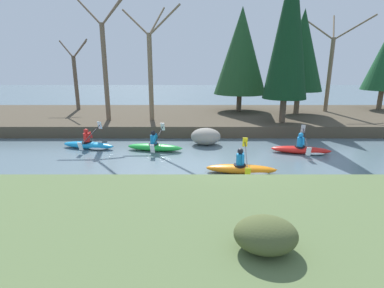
# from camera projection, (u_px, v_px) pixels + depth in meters

# --- Properties ---
(ground_plane) EXTENTS (90.00, 90.00, 0.00)m
(ground_plane) POSITION_uv_depth(u_px,v_px,m) (232.00, 166.00, 12.45)
(ground_plane) COLOR slate
(riverbank_near) EXTENTS (44.00, 5.66, 0.59)m
(riverbank_near) POSITION_uv_depth(u_px,v_px,m) (260.00, 228.00, 7.24)
(riverbank_near) COLOR #5B7042
(riverbank_near) RESTS_ON ground
(riverbank_far) EXTENTS (44.00, 8.83, 0.67)m
(riverbank_far) POSITION_uv_depth(u_px,v_px,m) (215.00, 118.00, 21.10)
(riverbank_far) COLOR #4C4233
(riverbank_far) RESTS_ON ground
(conifer_tree_far_left) EXTENTS (3.75, 3.75, 7.20)m
(conifer_tree_far_left) POSITION_uv_depth(u_px,v_px,m) (241.00, 51.00, 21.09)
(conifer_tree_far_left) COLOR brown
(conifer_tree_far_left) RESTS_ON riverbank_far
(conifer_tree_left) EXTENTS (2.53, 2.53, 9.33)m
(conifer_tree_left) POSITION_uv_depth(u_px,v_px,m) (289.00, 28.00, 16.66)
(conifer_tree_left) COLOR brown
(conifer_tree_left) RESTS_ON riverbank_far
(conifer_tree_mid_left) EXTENTS (3.09, 3.09, 6.88)m
(conifer_tree_mid_left) POSITION_uv_depth(u_px,v_px,m) (301.00, 51.00, 20.00)
(conifer_tree_mid_left) COLOR brown
(conifer_tree_mid_left) RESTS_ON riverbank_far
(bare_tree_upstream) EXTENTS (2.92, 2.89, 5.25)m
(bare_tree_upstream) POSITION_uv_depth(u_px,v_px,m) (76.00, 76.00, 22.28)
(bare_tree_upstream) COLOR brown
(bare_tree_upstream) RESTS_ON riverbank_far
(bare_tree_mid_upstream) EXTENTS (4.16, 4.11, 7.61)m
(bare_tree_mid_upstream) POSITION_uv_depth(u_px,v_px,m) (105.00, 61.00, 17.83)
(bare_tree_mid_upstream) COLOR brown
(bare_tree_mid_upstream) RESTS_ON riverbank_far
(bare_tree_mid_downstream) EXTENTS (3.77, 3.73, 6.86)m
(bare_tree_mid_downstream) POSITION_uv_depth(u_px,v_px,m) (151.00, 67.00, 17.99)
(bare_tree_mid_downstream) COLOR #7A664C
(bare_tree_mid_downstream) RESTS_ON riverbank_far
(bare_tree_downstream) EXTENTS (3.77, 3.73, 6.86)m
(bare_tree_downstream) POSITION_uv_depth(u_px,v_px,m) (330.00, 66.00, 21.28)
(bare_tree_downstream) COLOR #7A664C
(bare_tree_downstream) RESTS_ON riverbank_far
(shrub_clump_nearest) EXTENTS (1.25, 1.04, 0.68)m
(shrub_clump_nearest) POSITION_uv_depth(u_px,v_px,m) (266.00, 235.00, 5.84)
(shrub_clump_nearest) COLOR #4C562D
(shrub_clump_nearest) RESTS_ON riverbank_near
(kayaker_lead) EXTENTS (2.79, 2.06, 1.20)m
(kayaker_lead) POSITION_uv_depth(u_px,v_px,m) (303.00, 149.00, 14.11)
(kayaker_lead) COLOR red
(kayaker_lead) RESTS_ON ground
(kayaker_middle) EXTENTS (2.79, 2.07, 1.20)m
(kayaker_middle) POSITION_uv_depth(u_px,v_px,m) (244.00, 168.00, 11.60)
(kayaker_middle) COLOR orange
(kayaker_middle) RESTS_ON ground
(kayaker_trailing) EXTENTS (2.80, 2.07, 1.20)m
(kayaker_trailing) POSITION_uv_depth(u_px,v_px,m) (155.00, 146.00, 14.55)
(kayaker_trailing) COLOR green
(kayaker_trailing) RESTS_ON ground
(kayaker_far_back) EXTENTS (2.79, 2.06, 1.20)m
(kayaker_far_back) POSITION_uv_depth(u_px,v_px,m) (90.00, 145.00, 14.91)
(kayaker_far_back) COLOR #1993D6
(kayaker_far_back) RESTS_ON ground
(boulder_midstream) EXTENTS (1.55, 1.21, 0.87)m
(boulder_midstream) POSITION_uv_depth(u_px,v_px,m) (206.00, 136.00, 15.58)
(boulder_midstream) COLOR gray
(boulder_midstream) RESTS_ON ground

